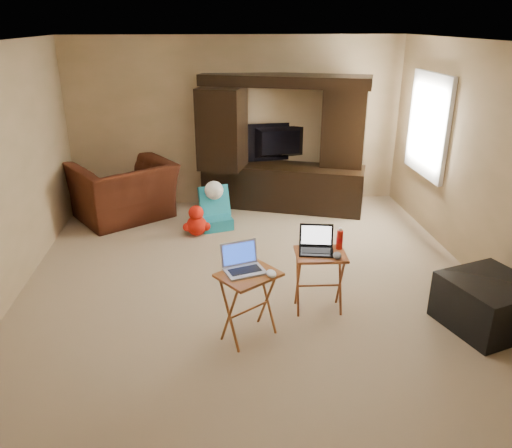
{
  "coord_description": "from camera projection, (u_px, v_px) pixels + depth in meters",
  "views": [
    {
      "loc": [
        -0.45,
        -4.78,
        2.69
      ],
      "look_at": [
        0.0,
        -0.2,
        0.8
      ],
      "focal_mm": 35.0,
      "sensor_mm": 36.0,
      "label": 1
    }
  ],
  "objects": [
    {
      "name": "floor",
      "position": [
        254.0,
        285.0,
        5.46
      ],
      "size": [
        5.5,
        5.5,
        0.0
      ],
      "primitive_type": "plane",
      "color": "tan",
      "rests_on": "ground"
    },
    {
      "name": "ceiling",
      "position": [
        254.0,
        42.0,
        4.52
      ],
      "size": [
        5.5,
        5.5,
        0.0
      ],
      "primitive_type": "plane",
      "rotation": [
        3.14,
        0.0,
        0.0
      ],
      "color": "silver",
      "rests_on": "ground"
    },
    {
      "name": "wall_back",
      "position": [
        237.0,
        123.0,
        7.52
      ],
      "size": [
        5.0,
        0.0,
        5.0
      ],
      "primitive_type": "plane",
      "rotation": [
        1.57,
        0.0,
        0.0
      ],
      "color": "tan",
      "rests_on": "ground"
    },
    {
      "name": "wall_front",
      "position": [
        306.0,
        335.0,
        2.46
      ],
      "size": [
        5.0,
        0.0,
        5.0
      ],
      "primitive_type": "plane",
      "rotation": [
        -1.57,
        0.0,
        0.0
      ],
      "color": "tan",
      "rests_on": "ground"
    },
    {
      "name": "wall_right",
      "position": [
        492.0,
        168.0,
        5.21
      ],
      "size": [
        0.0,
        5.5,
        5.5
      ],
      "primitive_type": "plane",
      "rotation": [
        1.57,
        0.0,
        -1.57
      ],
      "color": "tan",
      "rests_on": "ground"
    },
    {
      "name": "window_pane",
      "position": [
        430.0,
        125.0,
        6.58
      ],
      "size": [
        0.0,
        1.2,
        1.2
      ],
      "primitive_type": "plane",
      "rotation": [
        1.57,
        0.0,
        -1.57
      ],
      "color": "white",
      "rests_on": "ground"
    },
    {
      "name": "window_frame",
      "position": [
        428.0,
        125.0,
        6.58
      ],
      "size": [
        0.06,
        1.14,
        1.34
      ],
      "primitive_type": "cube",
      "color": "white",
      "rests_on": "ground"
    },
    {
      "name": "entertainment_center",
      "position": [
        284.0,
        144.0,
        7.37
      ],
      "size": [
        2.48,
        1.36,
        1.98
      ],
      "primitive_type": "cube",
      "rotation": [
        0.0,
        0.0,
        -0.33
      ],
      "color": "black",
      "rests_on": "floor"
    },
    {
      "name": "television",
      "position": [
        281.0,
        143.0,
        7.61
      ],
      "size": [
        1.01,
        0.26,
        0.58
      ],
      "primitive_type": "imported",
      "rotation": [
        0.0,
        0.0,
        3.27
      ],
      "color": "black",
      "rests_on": "entertainment_center"
    },
    {
      "name": "recliner",
      "position": [
        124.0,
        191.0,
        7.15
      ],
      "size": [
        1.68,
        1.63,
        0.83
      ],
      "primitive_type": "imported",
      "rotation": [
        0.0,
        0.0,
        3.72
      ],
      "color": "#421B0E",
      "rests_on": "floor"
    },
    {
      "name": "child_rocker",
      "position": [
        215.0,
        208.0,
        6.87
      ],
      "size": [
        0.54,
        0.58,
        0.56
      ],
      "primitive_type": null,
      "rotation": [
        0.0,
        0.0,
        0.27
      ],
      "color": "teal",
      "rests_on": "floor"
    },
    {
      "name": "plush_toy",
      "position": [
        196.0,
        220.0,
        6.65
      ],
      "size": [
        0.38,
        0.32,
        0.42
      ],
      "primitive_type": null,
      "color": "red",
      "rests_on": "floor"
    },
    {
      "name": "push_toy",
      "position": [
        334.0,
        199.0,
        7.46
      ],
      "size": [
        0.58,
        0.44,
        0.4
      ],
      "primitive_type": null,
      "rotation": [
        0.0,
        0.0,
        -0.12
      ],
      "color": "blue",
      "rests_on": "floor"
    },
    {
      "name": "ottoman",
      "position": [
        488.0,
        303.0,
        4.65
      ],
      "size": [
        0.92,
        0.92,
        0.47
      ],
      "primitive_type": "cube",
      "rotation": [
        0.0,
        0.0,
        0.31
      ],
      "color": "black",
      "rests_on": "floor"
    },
    {
      "name": "tray_table_left",
      "position": [
        249.0,
        306.0,
        4.45
      ],
      "size": [
        0.64,
        0.61,
        0.65
      ],
      "primitive_type": "cube",
      "rotation": [
        0.0,
        0.0,
        0.61
      ],
      "color": "#9A4925",
      "rests_on": "floor"
    },
    {
      "name": "tray_table_right",
      "position": [
        319.0,
        282.0,
        4.88
      ],
      "size": [
        0.5,
        0.41,
        0.62
      ],
      "primitive_type": "cube",
      "rotation": [
        0.0,
        0.0,
        -0.05
      ],
      "color": "#A14F27",
      "rests_on": "floor"
    },
    {
      "name": "laptop_left",
      "position": [
        245.0,
        260.0,
        4.31
      ],
      "size": [
        0.41,
        0.37,
        0.24
      ],
      "primitive_type": "cube",
      "rotation": [
        0.0,
        0.0,
        0.31
      ],
      "color": "silver",
      "rests_on": "tray_table_left"
    },
    {
      "name": "laptop_right",
      "position": [
        317.0,
        241.0,
        4.73
      ],
      "size": [
        0.37,
        0.32,
        0.24
      ],
      "primitive_type": "cube",
      "rotation": [
        0.0,
        0.0,
        -0.18
      ],
      "color": "black",
      "rests_on": "tray_table_right"
    },
    {
      "name": "mouse_left",
      "position": [
        271.0,
        274.0,
        4.27
      ],
      "size": [
        0.1,
        0.14,
        0.05
      ],
      "primitive_type": "ellipsoid",
      "rotation": [
        0.0,
        0.0,
        0.15
      ],
      "color": "white",
      "rests_on": "tray_table_left"
    },
    {
      "name": "mouse_right",
      "position": [
        337.0,
        256.0,
        4.65
      ],
      "size": [
        0.1,
        0.14,
        0.05
      ],
      "primitive_type": "ellipsoid",
      "rotation": [
        0.0,
        0.0,
        -0.17
      ],
      "color": "#444449",
      "rests_on": "tray_table_right"
    },
    {
      "name": "water_bottle",
      "position": [
        340.0,
        240.0,
        4.82
      ],
      "size": [
        0.06,
        0.06,
        0.19
      ],
      "primitive_type": "cylinder",
      "color": "red",
      "rests_on": "tray_table_right"
    }
  ]
}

